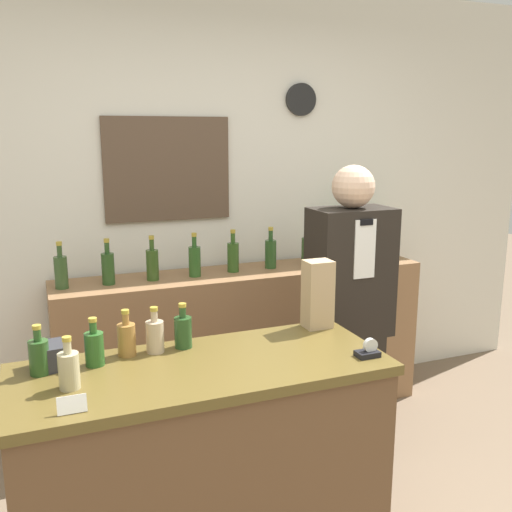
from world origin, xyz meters
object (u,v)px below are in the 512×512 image
shopkeeper (348,323)px  paper_bag (318,294)px  tape_dispenser (368,351)px  potted_plant (369,229)px

shopkeeper → paper_bag: 0.53m
paper_bag → tape_dispenser: (0.02, -0.38, -0.13)m
tape_dispenser → shopkeeper: bearing=64.8°
shopkeeper → paper_bag: size_ratio=5.39×
potted_plant → tape_dispenser: bearing=-122.6°
shopkeeper → paper_bag: (-0.34, -0.30, 0.28)m
shopkeeper → potted_plant: size_ratio=4.48×
shopkeeper → tape_dispenser: size_ratio=18.19×
shopkeeper → paper_bag: bearing=-139.1°
shopkeeper → potted_plant: 1.05m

